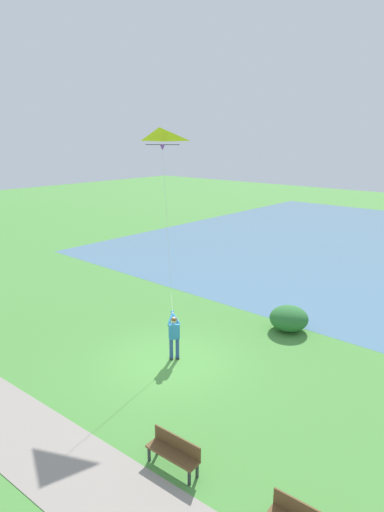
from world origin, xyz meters
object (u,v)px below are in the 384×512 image
person_kite_flyer (174,334)px  flying_kite (160,141)px  park_bench_near_walkway (174,450)px  lakeside_shrub (289,318)px

person_kite_flyer → flying_kite: size_ratio=0.27×
person_kite_flyer → flying_kite: flying_kite is taller
park_bench_near_walkway → lakeside_shrub: (-9.34, -1.92, 0.03)m
person_kite_flyer → park_bench_near_walkway: (4.11, 3.92, -0.54)m
park_bench_near_walkway → lakeside_shrub: lakeside_shrub is taller
flying_kite → lakeside_shrub: bearing=135.1°
flying_kite → lakeside_shrub: flying_kite is taller
person_kite_flyer → lakeside_shrub: bearing=159.0°
park_bench_near_walkway → flying_kite: bearing=-133.0°
person_kite_flyer → flying_kite: (-1.31, -1.90, 7.08)m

